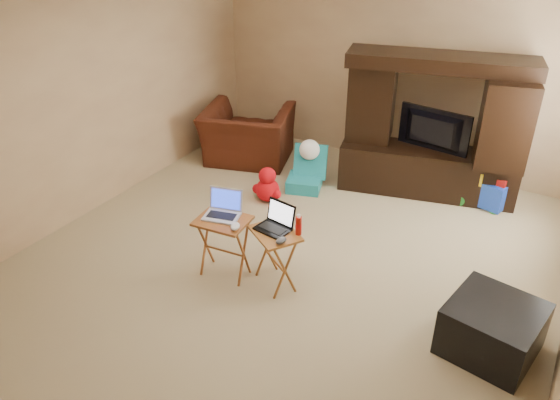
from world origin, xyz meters
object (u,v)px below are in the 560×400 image
Objects in this scene: tray_table_right at (275,258)px; mouse_right at (281,240)px; television at (431,132)px; entertainment_center at (433,127)px; tray_table_left at (224,247)px; laptop_left at (221,206)px; child_rocker at (304,169)px; mouse_left at (235,226)px; water_bottle at (299,226)px; ottoman at (492,329)px; recliner at (248,135)px; laptop_right at (273,219)px; push_toy at (483,186)px; plush_toy at (267,184)px.

mouse_right is at bearing -9.70° from tray_table_right.
entertainment_center is at bearing -82.54° from television.
laptop_left is at bearing 129.70° from tray_table_left.
mouse_left is (0.35, -2.00, 0.37)m from child_rocker.
laptop_left is 0.67m from mouse_right.
child_rocker is 1.97m from water_bottle.
water_bottle is (-1.74, -0.05, 0.45)m from ottoman.
water_bottle is at bearing 86.36° from television.
tray_table_right is at bearing -118.73° from entertainment_center.
mouse_right is at bearing -17.32° from laptop_left.
ottoman is 1.17× the size of tray_table_right.
ottoman is 5.39× the size of mouse_left.
recliner is 2.57m from laptop_left.
television is at bearing 50.58° from laptop_left.
recliner is at bearing 103.56° from laptop_left.
mouse_right is at bearing 85.83° from television.
ottoman is at bearing 133.93° from recliner.
mouse_left is at bearing 103.97° from recliner.
child_rocker is 1.93m from tray_table_left.
laptop_right is (0.49, 0.10, -0.04)m from laptop_left.
television is at bearing 60.42° from tray_table_left.
laptop_left is at bearing 177.01° from mouse_right.
push_toy is at bearing 65.89° from mouse_right.
laptop_right is 0.24m from water_bottle.
television is at bearing 83.07° from laptop_right.
mouse_right is at bearing -30.21° from laptop_right.
entertainment_center is at bearing 78.56° from mouse_right.
child_rocker is 0.89× the size of push_toy.
tray_table_right reaches higher than child_rocker.
entertainment_center is 0.91m from push_toy.
tray_table_left is at bearing -110.11° from push_toy.
water_bottle is (0.23, 0.06, -0.03)m from laptop_right.
plush_toy is 2.54m from push_toy.
entertainment_center reaches higher than water_bottle.
entertainment_center is 6.42× the size of laptop_left.
push_toy is at bearing 95.40° from tray_table_right.
mouse_left reaches higher than ottoman.
recliner is at bearing 174.11° from entertainment_center.
plush_toy is at bearing 157.09° from ottoman.
recliner is (-2.38, -0.34, -0.48)m from entertainment_center.
television is 4.85× the size of water_bottle.
television reaches higher than recliner.
ottoman is 2.30m from mouse_left.
plush_toy is 0.65× the size of ottoman.
recliner is 3.52× the size of laptop_left.
entertainment_center is at bearing 79.10° from water_bottle.
television reaches higher than mouse_right.
laptop_right is (-1.37, -2.54, 0.47)m from push_toy.
mouse_right reaches higher than child_rocker.
mouse_right is at bearing -107.82° from water_bottle.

